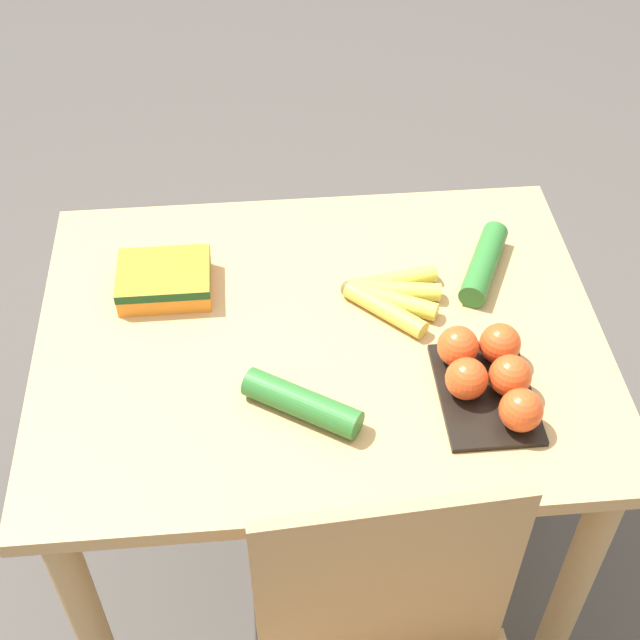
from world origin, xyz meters
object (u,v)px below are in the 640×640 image
(carrot_bag, at_px, (164,278))
(cucumber_far, at_px, (484,263))
(banana_bunch, at_px, (390,295))
(cucumber_near, at_px, (302,403))
(tomato_pack, at_px, (490,374))

(carrot_bag, distance_m, cucumber_far, 0.60)
(banana_bunch, distance_m, cucumber_near, 0.30)
(tomato_pack, height_order, cucumber_far, tomato_pack)
(cucumber_near, bearing_deg, tomato_pack, -175.81)
(carrot_bag, bearing_deg, cucumber_far, 179.50)
(cucumber_near, bearing_deg, cucumber_far, -139.87)
(banana_bunch, distance_m, tomato_pack, 0.26)
(banana_bunch, bearing_deg, carrot_bag, -9.34)
(cucumber_near, height_order, cucumber_far, same)
(tomato_pack, distance_m, cucumber_near, 0.31)
(tomato_pack, xyz_separation_m, carrot_bag, (0.54, -0.29, -0.01))
(cucumber_far, bearing_deg, cucumber_near, 40.13)
(banana_bunch, relative_size, tomato_pack, 0.81)
(banana_bunch, height_order, cucumber_near, cucumber_near)
(carrot_bag, bearing_deg, banana_bunch, 170.66)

